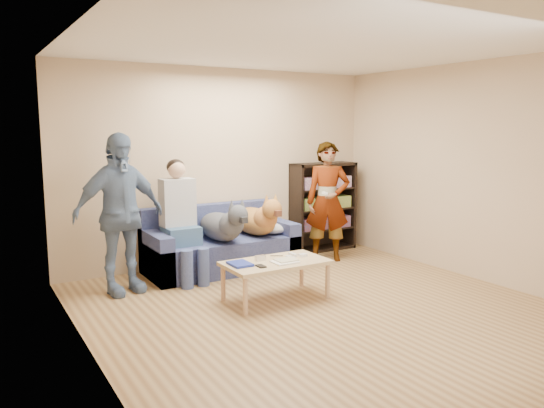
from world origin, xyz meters
TOP-DOWN VIEW (x-y plane):
  - ground at (0.00, 0.00)m, footprint 5.00×5.00m
  - ceiling at (0.00, 0.00)m, footprint 5.00×5.00m
  - wall_back at (0.00, 2.50)m, footprint 4.50×0.00m
  - wall_left at (-2.25, 0.00)m, footprint 0.00×5.00m
  - wall_right at (2.25, 0.00)m, footprint 0.00×5.00m
  - blanket at (0.47, 1.93)m, footprint 0.38×0.32m
  - person_standing_right at (1.24, 1.80)m, footprint 0.71×0.65m
  - person_standing_left at (-1.60, 1.78)m, footprint 1.10×0.63m
  - held_controller at (1.04, 1.60)m, footprint 0.06×0.12m
  - notebook_blue at (-0.65, 0.75)m, footprint 0.20×0.26m
  - papers at (-0.20, 0.60)m, footprint 0.26×0.20m
  - magazine at (-0.17, 0.62)m, footprint 0.22×0.17m
  - camera_silver at (-0.37, 0.82)m, footprint 0.11×0.06m
  - controller_a at (0.03, 0.80)m, footprint 0.04×0.13m
  - controller_b at (0.11, 0.72)m, footprint 0.09×0.06m
  - headphone_cup_a at (-0.05, 0.68)m, footprint 0.07×0.07m
  - headphone_cup_b at (-0.05, 0.76)m, footprint 0.07×0.07m
  - pen_orange at (-0.27, 0.54)m, footprint 0.13×0.06m
  - pen_black at (-0.13, 0.88)m, footprint 0.13×0.08m
  - wallet at (-0.50, 0.58)m, footprint 0.07×0.12m
  - sofa at (-0.25, 2.10)m, footprint 1.90×0.85m
  - person_seated at (-0.82, 1.97)m, footprint 0.40×0.73m
  - dog_gray at (-0.31, 1.84)m, footprint 0.40×1.24m
  - dog_tan at (0.23, 1.95)m, footprint 0.41×1.16m
  - coffee_table at (-0.25, 0.70)m, footprint 1.10×0.60m
  - bookshelf at (1.55, 2.33)m, footprint 1.00×0.34m

SIDE VIEW (x-z plane):
  - ground at x=0.00m, z-range 0.00..0.00m
  - sofa at x=-0.25m, z-range -0.13..0.69m
  - coffee_table at x=-0.25m, z-range 0.16..0.58m
  - pen_orange at x=-0.27m, z-range 0.42..0.43m
  - pen_black at x=-0.13m, z-range 0.42..0.43m
  - papers at x=-0.20m, z-range 0.42..0.43m
  - wallet at x=-0.50m, z-range 0.42..0.43m
  - headphone_cup_a at x=-0.05m, z-range 0.42..0.44m
  - headphone_cup_b at x=-0.05m, z-range 0.42..0.44m
  - notebook_blue at x=-0.65m, z-range 0.42..0.45m
  - controller_a at x=0.03m, z-range 0.42..0.45m
  - controller_b at x=0.11m, z-range 0.42..0.45m
  - magazine at x=-0.17m, z-range 0.43..0.45m
  - camera_silver at x=-0.37m, z-range 0.42..0.47m
  - blanket at x=0.47m, z-range 0.43..0.56m
  - dog_gray at x=-0.31m, z-range 0.34..0.92m
  - dog_tan at x=0.23m, z-range 0.34..0.93m
  - bookshelf at x=1.55m, z-range 0.03..1.33m
  - person_seated at x=-0.82m, z-range 0.04..1.51m
  - person_standing_right at x=1.24m, z-range 0.00..1.63m
  - person_standing_left at x=-1.60m, z-range 0.00..1.77m
  - held_controller at x=1.04m, z-range 0.95..0.98m
  - wall_back at x=0.00m, z-range -0.95..3.55m
  - wall_left at x=-2.25m, z-range -1.20..3.80m
  - wall_right at x=2.25m, z-range -1.20..3.80m
  - ceiling at x=0.00m, z-range 2.60..2.60m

